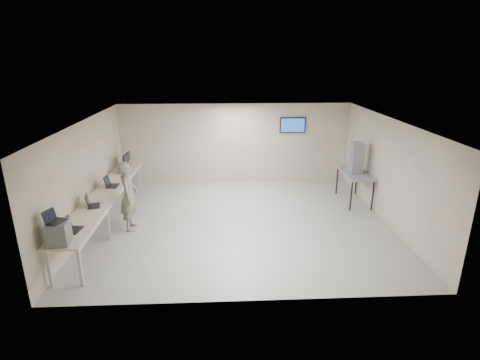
{
  "coord_description": "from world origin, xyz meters",
  "views": [
    {
      "loc": [
        -0.48,
        -9.41,
        4.38
      ],
      "look_at": [
        0.0,
        0.2,
        1.15
      ],
      "focal_mm": 28.0,
      "sensor_mm": 36.0,
      "label": 1
    }
  ],
  "objects_px": {
    "equipment_box": "(58,233)",
    "soldier": "(129,196)",
    "side_table": "(355,175)",
    "workbench": "(105,196)"
  },
  "relations": [
    {
      "from": "soldier",
      "to": "workbench",
      "type": "bearing_deg",
      "value": 64.84
    },
    {
      "from": "equipment_box",
      "to": "soldier",
      "type": "distance_m",
      "value": 2.6
    },
    {
      "from": "equipment_box",
      "to": "soldier",
      "type": "xyz_separation_m",
      "value": [
        0.75,
        2.48,
        -0.21
      ]
    },
    {
      "from": "workbench",
      "to": "side_table",
      "type": "height_order",
      "value": "side_table"
    },
    {
      "from": "soldier",
      "to": "side_table",
      "type": "xyz_separation_m",
      "value": [
        6.5,
        1.59,
        -0.04
      ]
    },
    {
      "from": "equipment_box",
      "to": "side_table",
      "type": "bearing_deg",
      "value": 22.68
    },
    {
      "from": "equipment_box",
      "to": "side_table",
      "type": "height_order",
      "value": "equipment_box"
    },
    {
      "from": "equipment_box",
      "to": "soldier",
      "type": "bearing_deg",
      "value": 66.52
    },
    {
      "from": "workbench",
      "to": "equipment_box",
      "type": "relative_size",
      "value": 13.09
    },
    {
      "from": "workbench",
      "to": "soldier",
      "type": "relative_size",
      "value": 3.25
    }
  ]
}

